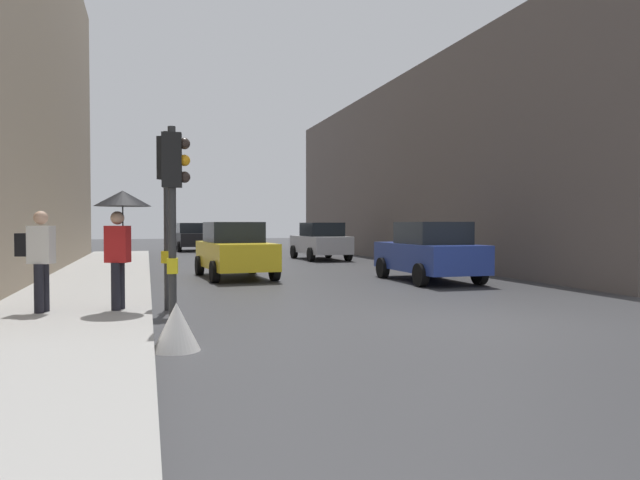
{
  "coord_description": "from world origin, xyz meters",
  "views": [
    {
      "loc": [
        -5.49,
        -8.94,
        1.7
      ],
      "look_at": [
        -0.21,
        9.0,
        1.19
      ],
      "focal_mm": 33.03,
      "sensor_mm": 36.0,
      "label": 1
    }
  ],
  "objects_px": {
    "traffic_light_near_left": "(174,191)",
    "car_yellow_taxi": "(235,250)",
    "car_silver_hatchback": "(321,241)",
    "car_blue_van": "(429,252)",
    "warning_sign_triangle": "(176,327)",
    "pedestrian_with_umbrella": "(121,216)",
    "traffic_light_near_right": "(168,187)",
    "pedestrian_with_black_backpack": "(39,255)",
    "car_dark_suv": "(191,237)"
  },
  "relations": [
    {
      "from": "car_dark_suv",
      "to": "pedestrian_with_black_backpack",
      "type": "bearing_deg",
      "value": -99.6
    },
    {
      "from": "traffic_light_near_right",
      "to": "pedestrian_with_black_backpack",
      "type": "distance_m",
      "value": 2.65
    },
    {
      "from": "car_blue_van",
      "to": "warning_sign_triangle",
      "type": "relative_size",
      "value": 6.48
    },
    {
      "from": "traffic_light_near_left",
      "to": "pedestrian_with_umbrella",
      "type": "distance_m",
      "value": 1.95
    },
    {
      "from": "pedestrian_with_umbrella",
      "to": "car_blue_van",
      "type": "bearing_deg",
      "value": 28.62
    },
    {
      "from": "traffic_light_near_right",
      "to": "car_silver_hatchback",
      "type": "bearing_deg",
      "value": 63.18
    },
    {
      "from": "car_silver_hatchback",
      "to": "car_blue_van",
      "type": "distance_m",
      "value": 11.08
    },
    {
      "from": "pedestrian_with_umbrella",
      "to": "pedestrian_with_black_backpack",
      "type": "distance_m",
      "value": 1.53
    },
    {
      "from": "pedestrian_with_black_backpack",
      "to": "traffic_light_near_left",
      "type": "bearing_deg",
      "value": -39.11
    },
    {
      "from": "car_dark_suv",
      "to": "pedestrian_with_umbrella",
      "type": "xyz_separation_m",
      "value": [
        -3.14,
        -26.74,
        0.96
      ]
    },
    {
      "from": "car_yellow_taxi",
      "to": "traffic_light_near_left",
      "type": "bearing_deg",
      "value": -103.8
    },
    {
      "from": "car_blue_van",
      "to": "pedestrian_with_black_backpack",
      "type": "distance_m",
      "value": 10.82
    },
    {
      "from": "car_yellow_taxi",
      "to": "pedestrian_with_black_backpack",
      "type": "relative_size",
      "value": 2.44
    },
    {
      "from": "car_silver_hatchback",
      "to": "pedestrian_with_black_backpack",
      "type": "height_order",
      "value": "pedestrian_with_black_backpack"
    },
    {
      "from": "traffic_light_near_right",
      "to": "car_blue_van",
      "type": "xyz_separation_m",
      "value": [
        7.61,
        3.81,
        -1.55
      ]
    },
    {
      "from": "car_blue_van",
      "to": "pedestrian_with_black_backpack",
      "type": "xyz_separation_m",
      "value": [
        -9.82,
        -4.53,
        0.29
      ]
    },
    {
      "from": "car_yellow_taxi",
      "to": "pedestrian_with_umbrella",
      "type": "distance_m",
      "value": 8.13
    },
    {
      "from": "car_dark_suv",
      "to": "car_yellow_taxi",
      "type": "height_order",
      "value": "same"
    },
    {
      "from": "car_silver_hatchback",
      "to": "pedestrian_with_black_backpack",
      "type": "xyz_separation_m",
      "value": [
        -9.74,
        -15.61,
        0.29
      ]
    },
    {
      "from": "pedestrian_with_black_backpack",
      "to": "warning_sign_triangle",
      "type": "height_order",
      "value": "pedestrian_with_black_backpack"
    },
    {
      "from": "traffic_light_near_left",
      "to": "pedestrian_with_black_backpack",
      "type": "relative_size",
      "value": 1.81
    },
    {
      "from": "car_blue_van",
      "to": "car_silver_hatchback",
      "type": "bearing_deg",
      "value": 90.4
    },
    {
      "from": "pedestrian_with_umbrella",
      "to": "warning_sign_triangle",
      "type": "xyz_separation_m",
      "value": [
        0.81,
        -3.06,
        -1.52
      ]
    },
    {
      "from": "car_silver_hatchback",
      "to": "car_blue_van",
      "type": "bearing_deg",
      "value": -89.6
    },
    {
      "from": "car_silver_hatchback",
      "to": "car_dark_suv",
      "type": "distance_m",
      "value": 12.23
    },
    {
      "from": "traffic_light_near_left",
      "to": "traffic_light_near_right",
      "type": "xyz_separation_m",
      "value": [
        -0.0,
        2.52,
        0.21
      ]
    },
    {
      "from": "car_silver_hatchback",
      "to": "car_yellow_taxi",
      "type": "bearing_deg",
      "value": -122.6
    },
    {
      "from": "car_dark_suv",
      "to": "traffic_light_near_right",
      "type": "bearing_deg",
      "value": -95.05
    },
    {
      "from": "car_silver_hatchback",
      "to": "car_yellow_taxi",
      "type": "height_order",
      "value": "same"
    },
    {
      "from": "pedestrian_with_black_backpack",
      "to": "warning_sign_triangle",
      "type": "xyz_separation_m",
      "value": [
        2.18,
        -3.14,
        -0.84
      ]
    },
    {
      "from": "car_silver_hatchback",
      "to": "warning_sign_triangle",
      "type": "distance_m",
      "value": 20.22
    },
    {
      "from": "car_yellow_taxi",
      "to": "pedestrian_with_black_backpack",
      "type": "bearing_deg",
      "value": -121.25
    },
    {
      "from": "traffic_light_near_right",
      "to": "car_blue_van",
      "type": "distance_m",
      "value": 8.64
    },
    {
      "from": "car_yellow_taxi",
      "to": "pedestrian_with_umbrella",
      "type": "bearing_deg",
      "value": -112.59
    },
    {
      "from": "pedestrian_with_black_backpack",
      "to": "pedestrian_with_umbrella",
      "type": "bearing_deg",
      "value": -3.39
    },
    {
      "from": "traffic_light_near_left",
      "to": "warning_sign_triangle",
      "type": "distance_m",
      "value": 2.31
    },
    {
      "from": "traffic_light_near_left",
      "to": "car_yellow_taxi",
      "type": "height_order",
      "value": "traffic_light_near_left"
    },
    {
      "from": "car_blue_van",
      "to": "warning_sign_triangle",
      "type": "distance_m",
      "value": 10.83
    },
    {
      "from": "traffic_light_near_left",
      "to": "pedestrian_with_black_backpack",
      "type": "xyz_separation_m",
      "value": [
        -2.22,
        1.8,
        -1.05
      ]
    },
    {
      "from": "traffic_light_near_left",
      "to": "traffic_light_near_right",
      "type": "distance_m",
      "value": 2.53
    },
    {
      "from": "car_silver_hatchback",
      "to": "pedestrian_with_umbrella",
      "type": "relative_size",
      "value": 2.0
    },
    {
      "from": "car_blue_van",
      "to": "pedestrian_with_umbrella",
      "type": "height_order",
      "value": "pedestrian_with_umbrella"
    },
    {
      "from": "car_yellow_taxi",
      "to": "pedestrian_with_black_backpack",
      "type": "height_order",
      "value": "pedestrian_with_black_backpack"
    },
    {
      "from": "car_yellow_taxi",
      "to": "warning_sign_triangle",
      "type": "xyz_separation_m",
      "value": [
        -2.29,
        -10.51,
        -0.55
      ]
    },
    {
      "from": "traffic_light_near_right",
      "to": "car_blue_van",
      "type": "relative_size",
      "value": 0.83
    },
    {
      "from": "car_yellow_taxi",
      "to": "traffic_light_near_right",
      "type": "bearing_deg",
      "value": -108.76
    },
    {
      "from": "car_silver_hatchback",
      "to": "warning_sign_triangle",
      "type": "relative_size",
      "value": 6.58
    },
    {
      "from": "car_silver_hatchback",
      "to": "traffic_light_near_right",
      "type": "bearing_deg",
      "value": -116.82
    },
    {
      "from": "pedestrian_with_umbrella",
      "to": "pedestrian_with_black_backpack",
      "type": "height_order",
      "value": "pedestrian_with_umbrella"
    },
    {
      "from": "car_blue_van",
      "to": "warning_sign_triangle",
      "type": "height_order",
      "value": "car_blue_van"
    }
  ]
}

